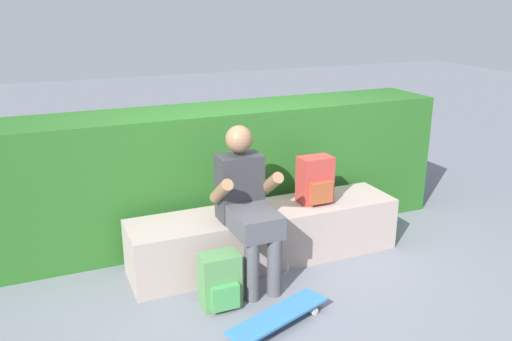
# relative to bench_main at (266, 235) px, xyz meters

# --- Properties ---
(ground_plane) EXTENTS (24.00, 24.00, 0.00)m
(ground_plane) POSITION_rel_bench_main_xyz_m (0.00, -0.28, -0.23)
(ground_plane) COLOR slate
(bench_main) EXTENTS (2.29, 0.52, 0.46)m
(bench_main) POSITION_rel_bench_main_xyz_m (0.00, 0.00, 0.00)
(bench_main) COLOR #A5928A
(bench_main) RESTS_ON ground
(person_skater) EXTENTS (0.49, 0.62, 1.21)m
(person_skater) POSITION_rel_bench_main_xyz_m (-0.27, -0.22, 0.43)
(person_skater) COLOR #333338
(person_skater) RESTS_ON ground
(skateboard_near_person) EXTENTS (0.82, 0.46, 0.09)m
(skateboard_near_person) POSITION_rel_bench_main_xyz_m (-0.32, -0.92, -0.15)
(skateboard_near_person) COLOR teal
(skateboard_near_person) RESTS_ON ground
(backpack_on_bench) EXTENTS (0.28, 0.23, 0.40)m
(backpack_on_bench) POSITION_rel_bench_main_xyz_m (0.45, -0.01, 0.42)
(backpack_on_bench) COLOR #B23833
(backpack_on_bench) RESTS_ON bench_main
(backpack_on_ground) EXTENTS (0.28, 0.23, 0.40)m
(backpack_on_ground) POSITION_rel_bench_main_xyz_m (-0.59, -0.52, -0.03)
(backpack_on_ground) COLOR #51894C
(backpack_on_ground) RESTS_ON ground
(hedge_row) EXTENTS (4.29, 0.68, 1.19)m
(hedge_row) POSITION_rel_bench_main_xyz_m (-0.16, 0.72, 0.36)
(hedge_row) COLOR #265F20
(hedge_row) RESTS_ON ground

